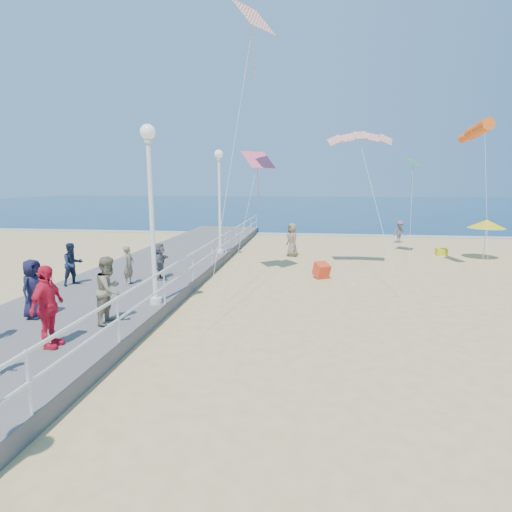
# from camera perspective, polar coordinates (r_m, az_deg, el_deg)

# --- Properties ---
(ground) EXTENTS (160.00, 160.00, 0.00)m
(ground) POSITION_cam_1_polar(r_m,az_deg,el_deg) (12.04, 10.72, -9.53)
(ground) COLOR #E2BF76
(ground) RESTS_ON ground
(ocean) EXTENTS (160.00, 90.00, 0.05)m
(ocean) POSITION_cam_1_polar(r_m,az_deg,el_deg) (76.42, 8.31, 7.25)
(ocean) COLOR #0C2D4D
(ocean) RESTS_ON ground
(surf_line) EXTENTS (160.00, 1.20, 0.04)m
(surf_line) POSITION_cam_1_polar(r_m,az_deg,el_deg) (32.07, 8.92, 3.05)
(surf_line) COLOR silver
(surf_line) RESTS_ON ground
(boardwalk) EXTENTS (5.00, 44.00, 0.40)m
(boardwalk) POSITION_cam_1_polar(r_m,az_deg,el_deg) (13.75, -22.49, -6.74)
(boardwalk) COLOR slate
(boardwalk) RESTS_ON ground
(railing) EXTENTS (0.05, 42.00, 0.55)m
(railing) POSITION_cam_1_polar(r_m,az_deg,el_deg) (12.44, -13.00, -2.95)
(railing) COLOR white
(railing) RESTS_ON boardwalk
(lamp_post_mid) EXTENTS (0.44, 0.44, 5.32)m
(lamp_post_mid) POSITION_cam_1_polar(r_m,az_deg,el_deg) (12.24, -14.80, 8.17)
(lamp_post_mid) COLOR white
(lamp_post_mid) RESTS_ON boardwalk
(lamp_post_far) EXTENTS (0.44, 0.44, 5.32)m
(lamp_post_far) POSITION_cam_1_polar(r_m,az_deg,el_deg) (20.84, -5.25, 9.25)
(lamp_post_far) COLOR white
(lamp_post_far) RESTS_ON boardwalk
(spectator_1) EXTENTS (0.69, 0.88, 1.79)m
(spectator_1) POSITION_cam_1_polar(r_m,az_deg,el_deg) (11.22, -20.22, -4.55)
(spectator_1) COLOR gray
(spectator_1) RESTS_ON boardwalk
(spectator_3) EXTENTS (0.50, 1.12, 1.89)m
(spectator_3) POSITION_cam_1_polar(r_m,az_deg,el_deg) (10.08, -27.65, -6.47)
(spectator_3) COLOR red
(spectator_3) RESTS_ON boardwalk
(spectator_4) EXTENTS (0.60, 0.85, 1.64)m
(spectator_4) POSITION_cam_1_polar(r_m,az_deg,el_deg) (12.50, -29.19, -4.10)
(spectator_4) COLOR #171732
(spectator_4) RESTS_ON boardwalk
(spectator_5) EXTENTS (0.61, 1.36, 1.41)m
(spectator_5) POSITION_cam_1_polar(r_m,az_deg,el_deg) (15.75, -13.57, -0.72)
(spectator_5) COLOR slate
(spectator_5) RESTS_ON boardwalk
(spectator_6) EXTENTS (0.36, 0.53, 1.43)m
(spectator_6) POSITION_cam_1_polar(r_m,az_deg,el_deg) (15.23, -17.74, -1.28)
(spectator_6) COLOR #806F58
(spectator_6) RESTS_ON boardwalk
(spectator_7) EXTENTS (0.89, 0.94, 1.55)m
(spectator_7) POSITION_cam_1_polar(r_m,az_deg,el_deg) (15.89, -24.72, -1.05)
(spectator_7) COLOR #1A243B
(spectator_7) RESTS_ON boardwalk
(beach_walker_a) EXTENTS (1.15, 1.00, 1.55)m
(beach_walker_a) POSITION_cam_1_polar(r_m,az_deg,el_deg) (29.02, 19.83, 3.27)
(beach_walker_a) COLOR #5F5E63
(beach_walker_a) RESTS_ON ground
(beach_walker_c) EXTENTS (0.97, 1.09, 1.87)m
(beach_walker_c) POSITION_cam_1_polar(r_m,az_deg,el_deg) (22.35, 5.18, 2.31)
(beach_walker_c) COLOR #7F6E57
(beach_walker_c) RESTS_ON ground
(box_kite) EXTENTS (0.84, 0.89, 0.74)m
(box_kite) POSITION_cam_1_polar(r_m,az_deg,el_deg) (17.42, 9.34, -2.22)
(box_kite) COLOR red
(box_kite) RESTS_ON ground
(beach_umbrella) EXTENTS (1.90, 1.90, 2.14)m
(beach_umbrella) POSITION_cam_1_polar(r_m,az_deg,el_deg) (24.59, 30.08, 3.97)
(beach_umbrella) COLOR white
(beach_umbrella) RESTS_ON ground
(beach_chair_left) EXTENTS (0.55, 0.55, 0.40)m
(beach_chair_left) POSITION_cam_1_polar(r_m,az_deg,el_deg) (25.00, 24.94, 0.53)
(beach_chair_left) COLOR yellow
(beach_chair_left) RESTS_ON ground
(kite_parafoil) EXTENTS (2.89, 0.94, 0.65)m
(kite_parafoil) POSITION_cam_1_polar(r_m,az_deg,el_deg) (19.15, 14.68, 16.33)
(kite_parafoil) COLOR red
(kite_windsock) EXTENTS (0.96, 2.41, 1.02)m
(kite_windsock) POSITION_cam_1_polar(r_m,az_deg,el_deg) (20.56, 29.25, 15.50)
(kite_windsock) COLOR #F65514
(kite_diamond_pink) EXTENTS (1.54, 1.51, 0.75)m
(kite_diamond_pink) POSITION_cam_1_polar(r_m,az_deg,el_deg) (17.63, 0.31, 13.59)
(kite_diamond_pink) COLOR #F25974
(kite_diamond_green) EXTENTS (1.31, 1.38, 0.56)m
(kite_diamond_green) POSITION_cam_1_polar(r_m,az_deg,el_deg) (23.86, 21.52, 12.44)
(kite_diamond_green) COLOR green
(kite_diamond_redwhite) EXTENTS (1.52, 1.67, 1.05)m
(kite_diamond_redwhite) POSITION_cam_1_polar(r_m,az_deg,el_deg) (16.27, -0.30, 30.94)
(kite_diamond_redwhite) COLOR #F1471C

